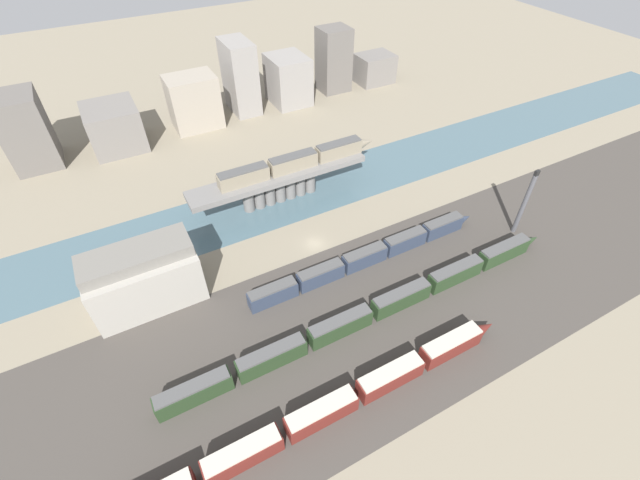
# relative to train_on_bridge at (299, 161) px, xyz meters

# --- Properties ---
(ground_plane) EXTENTS (400.00, 400.00, 0.00)m
(ground_plane) POSITION_rel_train_on_bridge_xyz_m (-5.57, -18.92, -10.09)
(ground_plane) COLOR gray
(railbed_yard) EXTENTS (280.00, 42.00, 0.01)m
(railbed_yard) POSITION_rel_train_on_bridge_xyz_m (-5.57, -42.92, -10.08)
(railbed_yard) COLOR #423D38
(railbed_yard) RESTS_ON ground
(river_water) EXTENTS (320.00, 20.05, 0.01)m
(river_water) POSITION_rel_train_on_bridge_xyz_m (-5.57, 0.00, -10.08)
(river_water) COLOR #47606B
(river_water) RESTS_ON ground
(bridge) EXTENTS (45.89, 7.31, 8.19)m
(bridge) POSITION_rel_train_on_bridge_xyz_m (-5.57, 0.00, -4.35)
(bridge) COLOR slate
(bridge) RESTS_ON ground
(train_on_bridge) EXTENTS (42.61, 3.18, 3.88)m
(train_on_bridge) POSITION_rel_train_on_bridge_xyz_m (0.00, 0.00, 0.00)
(train_on_bridge) COLOR gray
(train_on_bridge) RESTS_ON bridge
(train_yard_near) EXTENTS (68.97, 3.06, 3.97)m
(train_yard_near) POSITION_rel_train_on_bridge_xyz_m (-22.24, -55.60, -8.14)
(train_yard_near) COLOR #5B1E19
(train_yard_near) RESTS_ON ground
(train_yard_mid) EXTENTS (86.47, 2.69, 4.14)m
(train_yard_mid) POSITION_rel_train_on_bridge_xyz_m (-4.53, -42.74, -8.05)
(train_yard_mid) COLOR #23381E
(train_yard_mid) RESTS_ON ground
(train_yard_far) EXTENTS (56.99, 2.73, 3.95)m
(train_yard_far) POSITION_rel_train_on_bridge_xyz_m (2.06, -29.66, -8.15)
(train_yard_far) COLOR #2D384C
(train_yard_far) RESTS_ON ground
(warehouse_building) EXTENTS (20.52, 11.13, 13.48)m
(warehouse_building) POSITION_rel_train_on_bridge_xyz_m (-42.09, -17.48, -3.68)
(warehouse_building) COLOR #9E998E
(warehouse_building) RESTS_ON ground
(signal_tower) EXTENTS (1.04, 1.04, 17.11)m
(signal_tower) POSITION_rel_train_on_bridge_xyz_m (38.18, -37.43, -1.73)
(signal_tower) COLOR #4C4C51
(signal_tower) RESTS_ON ground
(city_block_far_left) EXTENTS (11.61, 13.78, 20.23)m
(city_block_far_left) POSITION_rel_train_on_bridge_xyz_m (-59.12, 48.68, 0.03)
(city_block_far_left) COLOR #605B56
(city_block_far_left) RESTS_ON ground
(city_block_left) EXTENTS (14.65, 15.99, 12.66)m
(city_block_left) POSITION_rel_train_on_bridge_xyz_m (-37.34, 47.54, -3.75)
(city_block_left) COLOR slate
(city_block_left) RESTS_ON ground
(city_block_center) EXTENTS (14.92, 11.14, 16.28)m
(city_block_center) POSITION_rel_train_on_bridge_xyz_m (-12.74, 48.65, -1.95)
(city_block_center) COLOR gray
(city_block_center) RESTS_ON ground
(city_block_right) EXTENTS (8.39, 14.24, 22.71)m
(city_block_right) POSITION_rel_train_on_bridge_xyz_m (4.44, 52.58, 1.27)
(city_block_right) COLOR gray
(city_block_right) RESTS_ON ground
(city_block_far_right) EXTENTS (12.35, 14.49, 15.82)m
(city_block_far_right) POSITION_rel_train_on_bridge_xyz_m (20.78, 50.52, -2.18)
(city_block_far_right) COLOR gray
(city_block_far_right) RESTS_ON ground
(city_block_tall) EXTENTS (10.50, 9.50, 21.66)m
(city_block_tall) POSITION_rel_train_on_bridge_xyz_m (39.69, 52.22, 0.74)
(city_block_tall) COLOR #605B56
(city_block_tall) RESTS_ON ground
(city_block_low) EXTENTS (13.43, 10.50, 10.23)m
(city_block_low) POSITION_rel_train_on_bridge_xyz_m (56.85, 50.85, -4.97)
(city_block_low) COLOR slate
(city_block_low) RESTS_ON ground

